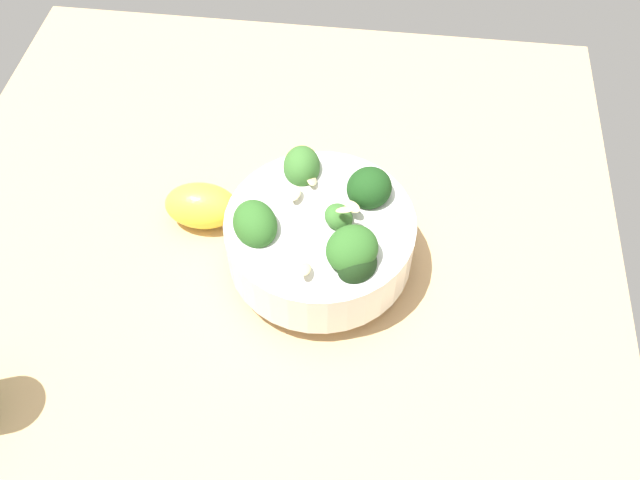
# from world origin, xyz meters

# --- Properties ---
(ground_plane) EXTENTS (0.72, 0.72, 0.03)m
(ground_plane) POSITION_xyz_m (0.00, 0.00, -0.02)
(ground_plane) COLOR tan
(bowl_of_broccoli) EXTENTS (0.18, 0.18, 0.10)m
(bowl_of_broccoli) POSITION_xyz_m (-0.02, -0.06, 0.05)
(bowl_of_broccoli) COLOR white
(bowl_of_broccoli) RESTS_ON ground_plane
(lemon_wedge) EXTENTS (0.05, 0.08, 0.05)m
(lemon_wedge) POSITION_xyz_m (0.02, 0.07, 0.02)
(lemon_wedge) COLOR yellow
(lemon_wedge) RESTS_ON ground_plane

